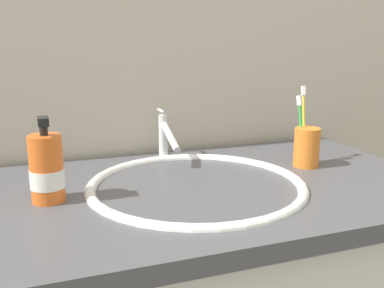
{
  "coord_description": "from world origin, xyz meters",
  "views": [
    {
      "loc": [
        -0.39,
        -0.91,
        1.23
      ],
      "look_at": [
        -0.04,
        0.03,
        0.98
      ],
      "focal_mm": 43.1,
      "sensor_mm": 36.0,
      "label": 1
    }
  ],
  "objects_px": {
    "faucet": "(165,136)",
    "toothbrush_yellow": "(304,119)",
    "toothbrush_green": "(301,125)",
    "soap_dispenser": "(47,170)",
    "toothbrush_cup": "(307,147)"
  },
  "relations": [
    {
      "from": "faucet",
      "to": "toothbrush_yellow",
      "type": "xyz_separation_m",
      "value": [
        0.33,
        -0.15,
        0.05
      ]
    },
    {
      "from": "toothbrush_green",
      "to": "soap_dispenser",
      "type": "xyz_separation_m",
      "value": [
        -0.62,
        -0.05,
        -0.04
      ]
    },
    {
      "from": "toothbrush_green",
      "to": "toothbrush_yellow",
      "type": "xyz_separation_m",
      "value": [
        0.02,
        0.02,
        0.01
      ]
    },
    {
      "from": "toothbrush_cup",
      "to": "soap_dispenser",
      "type": "distance_m",
      "value": 0.63
    },
    {
      "from": "soap_dispenser",
      "to": "toothbrush_green",
      "type": "bearing_deg",
      "value": 4.53
    },
    {
      "from": "toothbrush_green",
      "to": "soap_dispenser",
      "type": "relative_size",
      "value": 0.99
    },
    {
      "from": "faucet",
      "to": "toothbrush_yellow",
      "type": "bearing_deg",
      "value": -24.14
    },
    {
      "from": "toothbrush_yellow",
      "to": "soap_dispenser",
      "type": "distance_m",
      "value": 0.65
    },
    {
      "from": "faucet",
      "to": "toothbrush_green",
      "type": "xyz_separation_m",
      "value": [
        0.31,
        -0.16,
        0.04
      ]
    },
    {
      "from": "toothbrush_green",
      "to": "soap_dispenser",
      "type": "height_order",
      "value": "toothbrush_green"
    },
    {
      "from": "faucet",
      "to": "toothbrush_green",
      "type": "relative_size",
      "value": 0.93
    },
    {
      "from": "toothbrush_yellow",
      "to": "faucet",
      "type": "bearing_deg",
      "value": 155.86
    },
    {
      "from": "toothbrush_cup",
      "to": "faucet",
      "type": "bearing_deg",
      "value": 150.44
    },
    {
      "from": "toothbrush_green",
      "to": "toothbrush_yellow",
      "type": "relative_size",
      "value": 0.89
    },
    {
      "from": "toothbrush_cup",
      "to": "toothbrush_green",
      "type": "height_order",
      "value": "toothbrush_green"
    }
  ]
}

